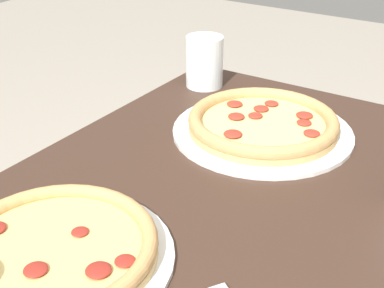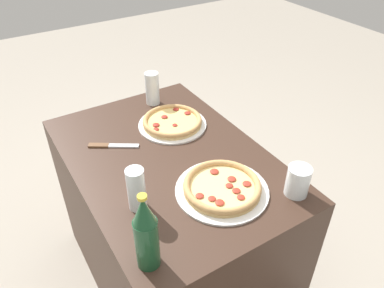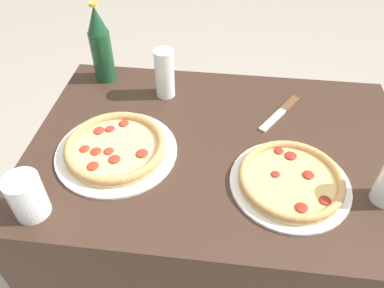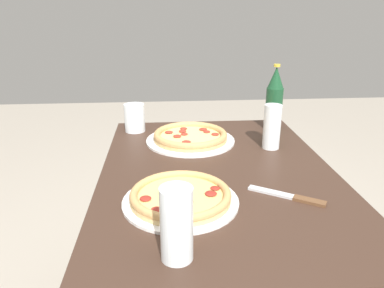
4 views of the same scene
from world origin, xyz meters
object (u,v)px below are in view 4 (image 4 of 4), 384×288
at_px(glass_orange_juice, 177,227).
at_px(beer_bottle, 274,99).
at_px(glass_iced_tea, 135,119).
at_px(knife, 290,197).
at_px(pizza_veggie, 181,197).
at_px(glass_mango_juice, 272,129).
at_px(pizza_pepperoni, 190,137).

height_order(glass_orange_juice, beer_bottle, beer_bottle).
height_order(glass_iced_tea, knife, glass_iced_tea).
bearing_deg(pizza_veggie, glass_mango_juice, -42.34).
bearing_deg(pizza_pepperoni, glass_orange_juice, 173.54).
distance_m(glass_orange_juice, beer_bottle, 0.91).
bearing_deg(pizza_pepperoni, pizza_veggie, 172.65).
bearing_deg(glass_iced_tea, knife, -143.35).
bearing_deg(glass_mango_juice, pizza_veggie, 137.66).
distance_m(glass_mango_juice, knife, 0.38).
xyz_separation_m(glass_mango_juice, glass_orange_juice, (-0.59, 0.36, 0.00)).
distance_m(pizza_veggie, glass_mango_juice, 0.50).
bearing_deg(beer_bottle, pizza_veggie, 145.36).
xyz_separation_m(pizza_pepperoni, glass_mango_juice, (-0.09, -0.28, 0.05)).
distance_m(pizza_veggie, glass_iced_tea, 0.62).
bearing_deg(glass_iced_tea, glass_mango_juice, -114.83).
distance_m(pizza_pepperoni, beer_bottle, 0.39).
relative_size(glass_mango_juice, knife, 0.85).
xyz_separation_m(glass_iced_tea, beer_bottle, (-0.01, -0.56, 0.07)).
height_order(pizza_pepperoni, glass_mango_juice, glass_mango_juice).
height_order(glass_mango_juice, glass_iced_tea, glass_mango_juice).
relative_size(glass_iced_tea, knife, 0.60).
height_order(pizza_veggie, beer_bottle, beer_bottle).
height_order(glass_iced_tea, beer_bottle, beer_bottle).
bearing_deg(glass_mango_juice, pizza_pepperoni, 72.77).
relative_size(pizza_veggie, knife, 1.61).
bearing_deg(glass_mango_juice, knife, 172.18).
bearing_deg(pizza_veggie, pizza_pepperoni, -7.35).
bearing_deg(pizza_veggie, knife, -88.92).
xyz_separation_m(pizza_veggie, beer_bottle, (0.59, -0.41, 0.11)).
relative_size(glass_orange_juice, beer_bottle, 0.60).
xyz_separation_m(pizza_veggie, knife, (0.01, -0.29, -0.01)).
bearing_deg(glass_iced_tea, glass_orange_juice, -170.61).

